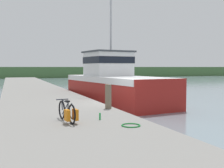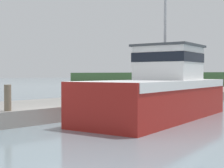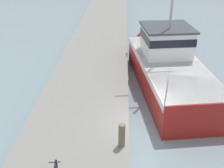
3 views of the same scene
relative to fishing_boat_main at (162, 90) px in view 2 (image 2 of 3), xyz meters
name	(u,v)px [view 2 (image 2 of 3)]	position (x,y,z in m)	size (l,w,h in m)	color
ground_plane	(57,126)	(-1.84, -5.38, -1.41)	(320.00, 320.00, 0.00)	gray
dock_pier	(16,112)	(-5.07, -5.38, -1.06)	(5.07, 80.00, 0.71)	gray
fishing_boat_main	(162,90)	(0.00, 0.00, 0.00)	(5.01, 12.36, 10.92)	maroon
mooring_post	(8,98)	(-2.88, -7.15, -0.16)	(0.29, 0.29, 1.10)	#756651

